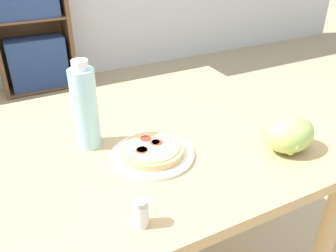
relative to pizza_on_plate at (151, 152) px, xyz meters
The scene contains 6 objects.
dining_table 0.18m from the pizza_on_plate, 71.16° to the left, with size 1.08×0.92×0.78m.
pizza_on_plate is the anchor object (origin of this frame).
grape_bunch 0.42m from the pizza_on_plate, 22.56° to the right, with size 0.16×0.12×0.11m.
drink_bottle 0.24m from the pizza_on_plate, 134.17° to the left, with size 0.08×0.08×0.28m.
salt_shaker 0.28m from the pizza_on_plate, 119.47° to the right, with size 0.04×0.04×0.07m.
bookshelf 2.59m from the pizza_on_plate, 89.61° to the left, with size 0.66×0.31×1.33m.
Camera 1 is at (-0.36, -0.94, 1.38)m, focal length 38.00 mm.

